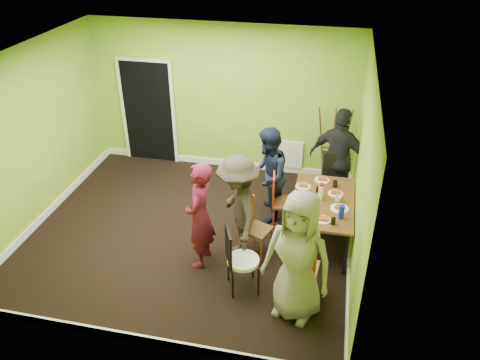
% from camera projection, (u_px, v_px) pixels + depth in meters
% --- Properties ---
extents(ground, '(5.00, 5.00, 0.00)m').
position_uv_depth(ground, '(191.00, 231.00, 7.51)').
color(ground, black).
rests_on(ground, ground).
extents(room_walls, '(5.04, 4.54, 2.82)m').
position_uv_depth(room_walls, '(187.00, 177.00, 7.05)').
color(room_walls, olive).
rests_on(room_walls, ground).
extents(dining_table, '(0.90, 1.50, 0.75)m').
position_uv_depth(dining_table, '(323.00, 204.00, 6.95)').
color(dining_table, black).
rests_on(dining_table, ground).
extents(chair_left_far, '(0.45, 0.45, 0.97)m').
position_uv_depth(chair_left_far, '(280.00, 197.00, 7.37)').
color(chair_left_far, '#E74515').
rests_on(chair_left_far, ground).
extents(chair_left_near, '(0.46, 0.46, 0.87)m').
position_uv_depth(chair_left_near, '(254.00, 224.00, 6.87)').
color(chair_left_near, '#E74515').
rests_on(chair_left_near, ground).
extents(chair_back_end, '(0.50, 0.57, 1.05)m').
position_uv_depth(chair_back_end, '(335.00, 171.00, 7.69)').
color(chair_back_end, '#E74515').
rests_on(chair_back_end, ground).
extents(chair_front_end, '(0.46, 0.46, 1.02)m').
position_uv_depth(chair_front_end, '(301.00, 267.00, 5.92)').
color(chair_front_end, '#E74515').
rests_on(chair_front_end, ground).
extents(chair_bentwood, '(0.51, 0.50, 0.99)m').
position_uv_depth(chair_bentwood, '(238.00, 257.00, 6.13)').
color(chair_bentwood, black).
rests_on(chair_bentwood, ground).
extents(easel, '(0.61, 0.57, 1.53)m').
position_uv_depth(easel, '(332.00, 146.00, 8.44)').
color(easel, brown).
rests_on(easel, ground).
extents(plate_near_left, '(0.24, 0.24, 0.01)m').
position_uv_depth(plate_near_left, '(303.00, 186.00, 7.25)').
color(plate_near_left, white).
rests_on(plate_near_left, dining_table).
extents(plate_near_right, '(0.22, 0.22, 0.01)m').
position_uv_depth(plate_near_right, '(304.00, 216.00, 6.57)').
color(plate_near_right, white).
rests_on(plate_near_right, dining_table).
extents(plate_far_back, '(0.24, 0.24, 0.01)m').
position_uv_depth(plate_far_back, '(322.00, 180.00, 7.42)').
color(plate_far_back, white).
rests_on(plate_far_back, dining_table).
extents(plate_far_front, '(0.22, 0.22, 0.01)m').
position_uv_depth(plate_far_front, '(323.00, 220.00, 6.49)').
color(plate_far_front, white).
rests_on(plate_far_front, dining_table).
extents(plate_wall_back, '(0.23, 0.23, 0.01)m').
position_uv_depth(plate_wall_back, '(336.00, 194.00, 7.08)').
color(plate_wall_back, white).
rests_on(plate_wall_back, dining_table).
extents(plate_wall_front, '(0.26, 0.26, 0.01)m').
position_uv_depth(plate_wall_front, '(339.00, 208.00, 6.73)').
color(plate_wall_front, white).
rests_on(plate_wall_front, dining_table).
extents(thermos, '(0.07, 0.07, 0.24)m').
position_uv_depth(thermos, '(321.00, 192.00, 6.89)').
color(thermos, white).
rests_on(thermos, dining_table).
extents(blue_bottle, '(0.08, 0.08, 0.21)m').
position_uv_depth(blue_bottle, '(341.00, 212.00, 6.48)').
color(blue_bottle, '#1620AB').
rests_on(blue_bottle, dining_table).
extents(orange_bottle, '(0.04, 0.04, 0.08)m').
position_uv_depth(orange_bottle, '(321.00, 194.00, 7.01)').
color(orange_bottle, '#E74515').
rests_on(orange_bottle, dining_table).
extents(glass_mid, '(0.06, 0.06, 0.08)m').
position_uv_depth(glass_mid, '(318.00, 190.00, 7.10)').
color(glass_mid, black).
rests_on(glass_mid, dining_table).
extents(glass_back, '(0.07, 0.07, 0.10)m').
position_uv_depth(glass_back, '(335.00, 184.00, 7.23)').
color(glass_back, black).
rests_on(glass_back, dining_table).
extents(glass_front, '(0.07, 0.07, 0.10)m').
position_uv_depth(glass_front, '(333.00, 221.00, 6.39)').
color(glass_front, black).
rests_on(glass_front, dining_table).
extents(cup_a, '(0.13, 0.13, 0.10)m').
position_uv_depth(cup_a, '(306.00, 202.00, 6.79)').
color(cup_a, white).
rests_on(cup_a, dining_table).
extents(cup_b, '(0.10, 0.10, 0.09)m').
position_uv_depth(cup_b, '(338.00, 199.00, 6.88)').
color(cup_b, white).
rests_on(cup_b, dining_table).
extents(person_standing, '(0.39, 0.60, 1.63)m').
position_uv_depth(person_standing, '(200.00, 216.00, 6.47)').
color(person_standing, '#590F25').
rests_on(person_standing, ground).
extents(person_left_far, '(0.66, 0.82, 1.60)m').
position_uv_depth(person_left_far, '(268.00, 176.00, 7.45)').
color(person_left_far, '#141A33').
rests_on(person_left_far, ground).
extents(person_left_near, '(1.01, 1.23, 1.66)m').
position_uv_depth(person_left_near, '(238.00, 209.00, 6.59)').
color(person_left_near, '#2E261F').
rests_on(person_left_near, ground).
extents(person_back_end, '(1.13, 0.77, 1.78)m').
position_uv_depth(person_back_end, '(339.00, 159.00, 7.73)').
color(person_back_end, black).
rests_on(person_back_end, ground).
extents(person_front_end, '(1.00, 0.79, 1.78)m').
position_uv_depth(person_front_end, '(298.00, 257.00, 5.60)').
color(person_front_end, gray).
rests_on(person_front_end, ground).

